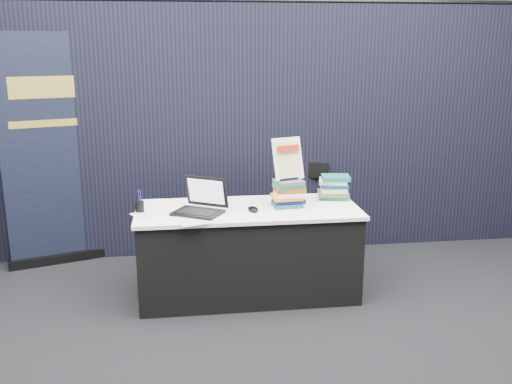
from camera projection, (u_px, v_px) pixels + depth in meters
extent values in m
plane|color=black|center=(257.00, 324.00, 4.28)|extent=(8.00, 8.00, 0.00)
cube|color=#AAA6A0|center=(217.00, 65.00, 7.67)|extent=(8.00, 0.02, 3.50)
cube|color=black|center=(235.00, 133.00, 5.51)|extent=(6.00, 0.08, 2.40)
cube|color=black|center=(248.00, 253.00, 4.71)|extent=(1.76, 0.71, 0.72)
cube|color=white|center=(248.00, 210.00, 4.62)|extent=(1.80, 0.75, 0.03)
cube|color=black|center=(198.00, 213.00, 4.45)|extent=(0.44, 0.40, 0.02)
cube|color=black|center=(197.00, 192.00, 4.53)|extent=(0.35, 0.24, 0.25)
cube|color=silver|center=(197.00, 192.00, 4.53)|extent=(0.29, 0.19, 0.20)
ellipsoid|color=black|center=(253.00, 209.00, 4.52)|extent=(0.11, 0.14, 0.04)
cube|color=silver|center=(152.00, 214.00, 4.45)|extent=(0.35, 0.31, 0.00)
cube|color=white|center=(192.00, 219.00, 4.32)|extent=(0.31, 0.25, 0.00)
cube|color=silver|center=(199.00, 220.00, 4.29)|extent=(0.37, 0.31, 0.00)
cylinder|color=black|center=(140.00, 207.00, 4.49)|extent=(0.09, 0.09, 0.09)
cube|color=#16564F|center=(288.00, 204.00, 4.66)|extent=(0.26, 0.21, 0.03)
cube|color=#151459|center=(288.00, 201.00, 4.65)|extent=(0.26, 0.21, 0.03)
cube|color=orange|center=(288.00, 197.00, 4.64)|extent=(0.26, 0.21, 0.03)
cube|color=#FDECCF|center=(288.00, 193.00, 4.63)|extent=(0.26, 0.21, 0.03)
cube|color=#9F3419|center=(288.00, 189.00, 4.63)|extent=(0.26, 0.21, 0.03)
cube|color=#1E7238|center=(288.00, 186.00, 4.62)|extent=(0.26, 0.21, 0.03)
cube|color=#4E4F53|center=(288.00, 182.00, 4.61)|extent=(0.26, 0.21, 0.03)
cube|color=#1E7238|center=(334.00, 197.00, 4.88)|extent=(0.27, 0.23, 0.03)
cube|color=#4E4F53|center=(334.00, 193.00, 4.87)|extent=(0.27, 0.23, 0.03)
cube|color=#D5CF55|center=(334.00, 189.00, 4.86)|extent=(0.27, 0.23, 0.03)
cube|color=navy|center=(334.00, 185.00, 4.85)|extent=(0.27, 0.23, 0.03)
cube|color=silver|center=(334.00, 181.00, 4.85)|extent=(0.27, 0.23, 0.03)
cube|color=#16564F|center=(334.00, 177.00, 4.84)|extent=(0.27, 0.23, 0.03)
cube|color=black|center=(289.00, 179.00, 4.59)|extent=(0.17, 0.07, 0.01)
cylinder|color=black|center=(279.00, 165.00, 4.64)|extent=(0.04, 0.09, 0.25)
cylinder|color=black|center=(295.00, 165.00, 4.65)|extent=(0.04, 0.09, 0.25)
cube|color=white|center=(288.00, 159.00, 4.59)|extent=(0.27, 0.18, 0.33)
cube|color=beige|center=(288.00, 159.00, 4.59)|extent=(0.22, 0.14, 0.26)
cube|color=maroon|center=(288.00, 148.00, 4.56)|extent=(0.20, 0.08, 0.05)
cube|color=black|center=(60.00, 258.00, 5.47)|extent=(0.90, 0.37, 0.09)
cube|color=black|center=(50.00, 152.00, 5.22)|extent=(0.83, 0.29, 2.14)
cube|color=gold|center=(43.00, 87.00, 5.06)|extent=(0.57, 0.18, 0.19)
cube|color=gold|center=(47.00, 123.00, 5.14)|extent=(0.61, 0.20, 0.06)
cylinder|color=black|center=(297.00, 241.00, 5.43)|extent=(0.02, 0.02, 0.43)
cylinder|color=black|center=(336.00, 239.00, 5.48)|extent=(0.02, 0.02, 0.43)
cylinder|color=black|center=(289.00, 228.00, 5.80)|extent=(0.02, 0.02, 0.43)
cylinder|color=black|center=(326.00, 226.00, 5.85)|extent=(0.02, 0.02, 0.43)
cube|color=black|center=(313.00, 210.00, 5.58)|extent=(0.54, 0.54, 0.04)
cube|color=black|center=(309.00, 170.00, 5.67)|extent=(0.36, 0.19, 0.15)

